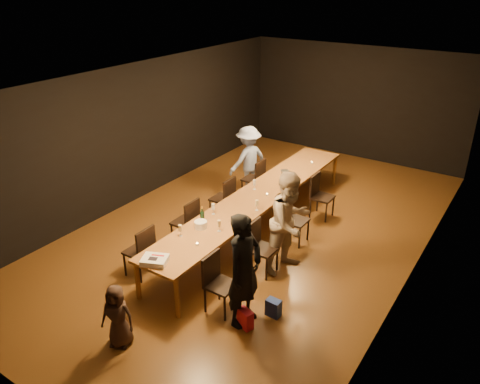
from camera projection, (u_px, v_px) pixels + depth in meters
The scene contains 30 objects.
ground at pixel (257, 229), 9.39m from camera, with size 10.00×10.00×0.00m, color #4C2C13.
room_shell at pixel (259, 130), 8.50m from camera, with size 6.04×10.04×3.02m.
table at pixel (257, 198), 9.09m from camera, with size 0.90×6.00×0.75m.
chair_right_0 at pixel (222, 285), 6.96m from camera, with size 0.42×0.42×0.93m, color black, non-canonical shape.
chair_right_1 at pixel (263, 248), 7.86m from camera, with size 0.42×0.42×0.93m, color black, non-canonical shape.
chair_right_2 at pixel (296, 220), 8.77m from camera, with size 0.42×0.42×0.93m, color black, non-canonical shape.
chair_right_3 at pixel (323, 197), 9.67m from camera, with size 0.42×0.42×0.93m, color black, non-canonical shape.
chair_left_0 at pixel (139, 251), 7.81m from camera, with size 0.42×0.42×0.93m, color black, non-canonical shape.
chair_left_1 at pixel (185, 222), 8.71m from camera, with size 0.42×0.42×0.93m, color black, non-canonical shape.
chair_left_2 at pixel (222, 198), 9.62m from camera, with size 0.42×0.42×0.93m, color black, non-canonical shape.
chair_left_3 at pixel (253, 178), 10.52m from camera, with size 0.42×0.42×0.93m, color black, non-canonical shape.
woman_birthday at pixel (244, 271), 6.57m from camera, with size 0.64×0.42×1.76m, color black.
woman_tan at pixel (290, 222), 7.80m from camera, with size 0.87×0.68×1.80m, color #C0A990.
man_blue at pixel (248, 159), 10.74m from camera, with size 1.00×0.58×1.56m, color #91A5E0.
child at pixel (117, 316), 6.31m from camera, with size 0.46×0.30×0.95m, color #38261F.
gift_bag_red at pixel (245, 319), 6.75m from camera, with size 0.25×0.13×0.29m, color red.
gift_bag_blue at pixel (273, 308), 6.98m from camera, with size 0.22×0.15×0.27m, color #243D9F.
birthday_cake at pixel (155, 260), 6.96m from camera, with size 0.47×0.43×0.09m.
plate_stack at pixel (201, 225), 7.90m from camera, with size 0.22×0.22×0.12m, color white.
champagne_bottle at pixel (202, 215), 8.03m from camera, with size 0.07×0.07×0.31m, color black, non-canonical shape.
ice_bucket at pixel (285, 175), 9.74m from camera, with size 0.18×0.18×0.20m, color silver.
wineglass_0 at pixel (180, 231), 7.64m from camera, with size 0.06×0.06×0.21m, color beige, non-canonical shape.
wineglass_1 at pixel (219, 226), 7.78m from camera, with size 0.06×0.06×0.21m, color beige, non-canonical shape.
wineglass_2 at pixel (213, 209), 8.33m from camera, with size 0.06×0.06×0.21m, color silver, non-canonical shape.
wineglass_3 at pixel (257, 205), 8.46m from camera, with size 0.06×0.06×0.21m, color beige, non-canonical shape.
wineglass_4 at pixel (255, 185), 9.28m from camera, with size 0.06×0.06×0.21m, color silver, non-canonical shape.
wineglass_5 at pixel (283, 180), 9.50m from camera, with size 0.06×0.06×0.21m, color silver, non-canonical shape.
tealight_near at pixel (197, 244), 7.42m from camera, with size 0.05×0.05×0.03m, color #B2B7B2.
tealight_mid at pixel (267, 195), 9.07m from camera, with size 0.05×0.05×0.03m, color #B2B7B2.
tealight_far at pixel (312, 163), 10.58m from camera, with size 0.05×0.05×0.03m, color #B2B7B2.
Camera 1 is at (4.22, -7.00, 4.69)m, focal length 35.00 mm.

